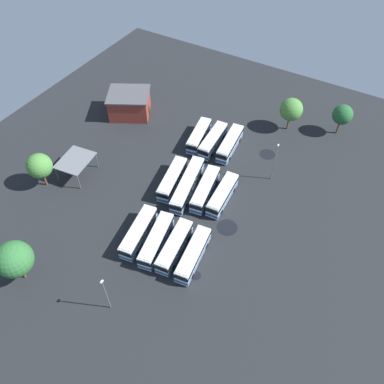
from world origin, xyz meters
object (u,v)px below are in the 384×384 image
object	(u,v)px
bus_row1_slot2	(205,189)
tree_north_edge	(291,110)
bus_row0_slot1	(213,140)
lamp_post_by_building	(275,161)
tree_south_edge	(14,259)
bus_row2_slot0	(139,232)
bus_row2_slot1	(156,240)
depot_building	(129,104)
bus_row1_slot3	(222,195)
tree_northeast	(39,166)
maintenance_shelter	(75,161)
bus_row1_slot1	(188,184)
bus_row0_slot0	(199,136)
bus_row0_slot2	(230,144)
lamp_post_mid_lot	(106,294)
bus_row2_slot2	(174,246)
tree_northwest	(343,115)
bus_row2_slot3	(193,255)
bus_row1_slot0	(172,179)

from	to	relation	value
bus_row1_slot2	tree_north_edge	bearing A→B (deg)	166.80
bus_row0_slot1	lamp_post_by_building	distance (m)	16.42
tree_south_edge	bus_row2_slot0	bearing A→B (deg)	143.59
bus_row2_slot1	depot_building	bearing A→B (deg)	-136.93
lamp_post_by_building	tree_south_edge	distance (m)	51.66
bus_row1_slot3	tree_northeast	bearing A→B (deg)	-66.53
bus_row2_slot0	maintenance_shelter	size ratio (longest dim) A/B	1.37
bus_row2_slot1	depot_building	size ratio (longest dim) A/B	0.89
bus_row1_slot1	depot_building	bearing A→B (deg)	-120.50
bus_row0_slot0	tree_south_edge	bearing A→B (deg)	-10.29
bus_row1_slot3	tree_north_edge	size ratio (longest dim) A/B	1.29
depot_building	tree_northeast	xyz separation A→B (m)	(28.95, -0.63, 2.56)
maintenance_shelter	tree_north_edge	world-z (taller)	tree_north_edge
bus_row1_slot3	bus_row2_slot1	bearing A→B (deg)	-18.55
bus_row0_slot2	bus_row2_slot0	world-z (taller)	same
maintenance_shelter	lamp_post_mid_lot	distance (m)	32.69
bus_row1_slot3	tree_north_edge	world-z (taller)	tree_north_edge
bus_row2_slot2	bus_row1_slot3	bearing A→B (deg)	173.39
tree_north_edge	bus_row2_slot2	bearing A→B (deg)	-6.28
bus_row2_slot2	tree_north_edge	distance (m)	44.21
bus_row0_slot2	bus_row1_slot1	bearing A→B (deg)	-6.68
bus_row0_slot1	tree_northwest	xyz separation A→B (m)	(-19.24, 23.42, 3.61)
bus_row0_slot1	bus_row2_slot2	size ratio (longest dim) A/B	1.00
bus_row2_slot3	depot_building	bearing A→B (deg)	-129.62
bus_row0_slot2	tree_northwest	distance (m)	26.99
bus_row2_slot0	tree_northeast	bearing A→B (deg)	-92.96
bus_row1_slot0	bus_row2_slot1	size ratio (longest dim) A/B	0.99
depot_building	tree_north_edge	xyz separation A→B (m)	(-14.27, 36.43, 2.69)
bus_row2_slot2	tree_northeast	bearing A→B (deg)	-90.99
maintenance_shelter	lamp_post_by_building	world-z (taller)	lamp_post_by_building
bus_row0_slot0	bus_row0_slot1	bearing A→B (deg)	93.58
maintenance_shelter	tree_south_edge	xyz separation A→B (m)	(23.90, 8.75, 1.76)
maintenance_shelter	tree_north_edge	bearing A→B (deg)	138.30
bus_row1_slot1	lamp_post_mid_lot	size ratio (longest dim) A/B	1.66
lamp_post_mid_lot	bus_row0_slot0	bearing A→B (deg)	-169.52
tree_north_edge	tree_northeast	xyz separation A→B (m)	(43.22, -37.05, -0.13)
bus_row2_slot3	bus_row1_slot3	bearing A→B (deg)	-172.43
bus_row2_slot1	tree_south_edge	xyz separation A→B (m)	(16.97, -16.18, 3.91)
bus_row1_slot0	bus_row1_slot1	distance (m)	3.53
bus_row0_slot2	tree_northwest	bearing A→B (deg)	133.12
bus_row0_slot0	tree_northeast	world-z (taller)	tree_northeast
bus_row0_slot2	tree_northeast	bearing A→B (deg)	-43.98
depot_building	bus_row1_slot0	bearing A→B (deg)	55.10
bus_row0_slot2	bus_row2_slot2	bearing A→B (deg)	7.39
bus_row1_slot0	tree_south_edge	bearing A→B (deg)	-18.47
tree_south_edge	bus_row1_slot0	bearing A→B (deg)	161.53
bus_row0_slot0	bus_row0_slot1	distance (m)	3.55
bus_row2_slot2	bus_row2_slot3	size ratio (longest dim) A/B	0.99
tree_north_edge	tree_northeast	size ratio (longest dim) A/B	1.03
bus_row1_slot1	bus_row2_slot2	world-z (taller)	same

